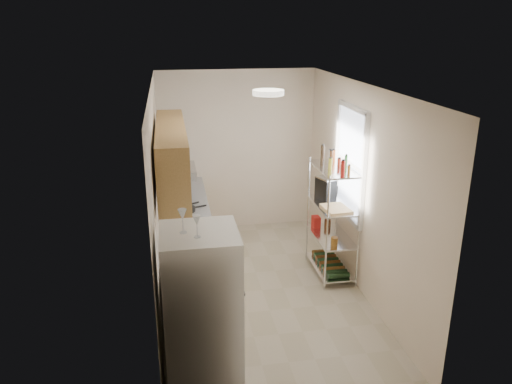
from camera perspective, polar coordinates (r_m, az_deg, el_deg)
room at (r=6.03m, az=0.75°, el=-0.37°), size 2.52×4.42×2.62m
counter_run at (r=6.66m, az=-7.83°, el=-6.49°), size 0.63×3.51×0.90m
upper_cabinets at (r=5.88m, az=-9.60°, el=4.06°), size 0.33×2.20×0.72m
range_hood at (r=6.76m, az=-9.05°, el=2.34°), size 0.50×0.60×0.12m
window at (r=6.60m, az=10.71°, el=3.28°), size 0.06×1.00×1.46m
bakers_rack at (r=6.61m, az=8.86°, el=-0.61°), size 0.45×0.90×1.73m
ceiling_dome at (r=5.44m, az=1.41°, el=11.30°), size 0.34×0.34×0.05m
refrigerator at (r=4.61m, az=-6.17°, el=-13.79°), size 0.66×0.66×1.61m
wine_glass_a at (r=4.19m, az=-8.38°, el=-3.32°), size 0.07×0.07×0.21m
wine_glass_b at (r=4.09m, az=-6.78°, el=-3.91°), size 0.07×0.07×0.19m
rice_cooker at (r=6.34m, az=-8.67°, el=-2.43°), size 0.26×0.26×0.21m
frying_pan_large at (r=6.70m, az=-8.12°, el=-1.98°), size 0.35×0.35×0.05m
frying_pan_small at (r=6.82m, az=-8.35°, el=-1.65°), size 0.27×0.27×0.04m
cutting_board at (r=6.46m, az=9.15°, el=-1.88°), size 0.34×0.42×0.03m
espresso_machine at (r=6.78m, az=7.98°, el=0.45°), size 0.26×0.31×0.31m
storage_bag at (r=7.03m, az=6.87°, el=-3.38°), size 0.10×0.14×0.15m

